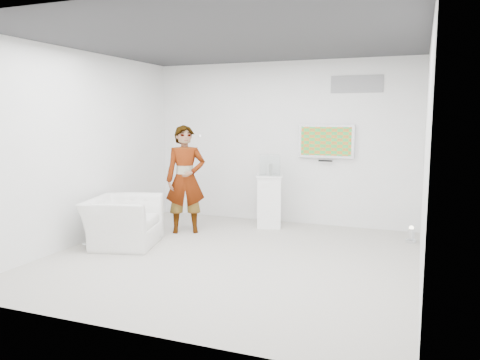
{
  "coord_description": "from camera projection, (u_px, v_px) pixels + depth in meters",
  "views": [
    {
      "loc": [
        2.43,
        -5.97,
        1.98
      ],
      "look_at": [
        -0.1,
        0.6,
        1.03
      ],
      "focal_mm": 35.0,
      "sensor_mm": 36.0,
      "label": 1
    }
  ],
  "objects": [
    {
      "name": "console",
      "position": [
        270.0,
        169.0,
        8.37
      ],
      "size": [
        0.06,
        0.15,
        0.2
      ],
      "primitive_type": "cube",
      "rotation": [
        0.0,
        0.0,
        -0.12
      ],
      "color": "white",
      "rests_on": "pedestal"
    },
    {
      "name": "tv",
      "position": [
        326.0,
        141.0,
        8.4
      ],
      "size": [
        1.0,
        0.08,
        0.6
      ],
      "primitive_type": "cube",
      "color": "silver",
      "rests_on": "room"
    },
    {
      "name": "wii_remote",
      "position": [
        199.0,
        136.0,
        8.08
      ],
      "size": [
        0.11,
        0.13,
        0.04
      ],
      "primitive_type": "cube",
      "rotation": [
        0.0,
        0.0,
        0.65
      ],
      "color": "white",
      "rests_on": "person"
    },
    {
      "name": "vitrine",
      "position": [
        270.0,
        165.0,
        8.35
      ],
      "size": [
        0.46,
        0.46,
        0.36
      ],
      "primitive_type": "cube",
      "rotation": [
        0.0,
        0.0,
        0.33
      ],
      "color": "white",
      "rests_on": "pedestal"
    },
    {
      "name": "floor_uplight",
      "position": [
        411.0,
        235.0,
        7.41
      ],
      "size": [
        0.17,
        0.17,
        0.26
      ],
      "primitive_type": "cylinder",
      "rotation": [
        0.0,
        0.0,
        0.02
      ],
      "color": "silver",
      "rests_on": "room"
    },
    {
      "name": "logo_decal",
      "position": [
        357.0,
        84.0,
        8.13
      ],
      "size": [
        0.9,
        0.02,
        0.3
      ],
      "primitive_type": "cube",
      "color": "gray",
      "rests_on": "room"
    },
    {
      "name": "pedestal",
      "position": [
        269.0,
        201.0,
        8.44
      ],
      "size": [
        0.57,
        0.57,
        0.95
      ],
      "primitive_type": "cube",
      "rotation": [
        0.0,
        0.0,
        0.28
      ],
      "color": "white",
      "rests_on": "room"
    },
    {
      "name": "room",
      "position": [
        231.0,
        152.0,
        6.45
      ],
      "size": [
        5.01,
        5.01,
        3.0
      ],
      "color": "#ACA89E",
      "rests_on": "ground"
    },
    {
      "name": "armchair",
      "position": [
        123.0,
        221.0,
        7.26
      ],
      "size": [
        1.25,
        1.36,
        0.74
      ],
      "primitive_type": "imported",
      "rotation": [
        0.0,
        0.0,
        1.83
      ],
      "color": "white",
      "rests_on": "room"
    },
    {
      "name": "person",
      "position": [
        186.0,
        179.0,
        8.0
      ],
      "size": [
        0.8,
        0.71,
        1.84
      ],
      "primitive_type": "imported",
      "rotation": [
        0.0,
        0.0,
        0.49
      ],
      "color": "white",
      "rests_on": "room"
    }
  ]
}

